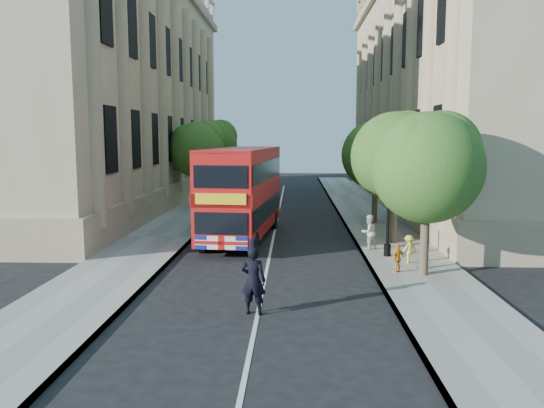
# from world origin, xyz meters

# --- Properties ---
(ground) EXTENTS (120.00, 120.00, 0.00)m
(ground) POSITION_xyz_m (0.00, 0.00, 0.00)
(ground) COLOR black
(ground) RESTS_ON ground
(pavement_right) EXTENTS (3.50, 80.00, 0.12)m
(pavement_right) POSITION_xyz_m (5.75, 10.00, 0.06)
(pavement_right) COLOR gray
(pavement_right) RESTS_ON ground
(pavement_left) EXTENTS (3.50, 80.00, 0.12)m
(pavement_left) POSITION_xyz_m (-5.75, 10.00, 0.06)
(pavement_left) COLOR gray
(pavement_left) RESTS_ON ground
(building_right) EXTENTS (12.00, 38.00, 18.00)m
(building_right) POSITION_xyz_m (13.80, 24.00, 9.00)
(building_right) COLOR tan
(building_right) RESTS_ON ground
(building_left) EXTENTS (12.00, 38.00, 18.00)m
(building_left) POSITION_xyz_m (-13.80, 24.00, 9.00)
(building_left) COLOR tan
(building_left) RESTS_ON ground
(tree_right_near) EXTENTS (4.00, 4.00, 6.08)m
(tree_right_near) POSITION_xyz_m (5.84, 3.03, 4.25)
(tree_right_near) COLOR #473828
(tree_right_near) RESTS_ON ground
(tree_right_mid) EXTENTS (4.20, 4.20, 6.37)m
(tree_right_mid) POSITION_xyz_m (5.84, 9.03, 4.45)
(tree_right_mid) COLOR #473828
(tree_right_mid) RESTS_ON ground
(tree_right_far) EXTENTS (4.00, 4.00, 6.15)m
(tree_right_far) POSITION_xyz_m (5.84, 15.03, 4.31)
(tree_right_far) COLOR #473828
(tree_right_far) RESTS_ON ground
(tree_left_far) EXTENTS (4.00, 4.00, 6.30)m
(tree_left_far) POSITION_xyz_m (-5.96, 22.03, 4.44)
(tree_left_far) COLOR #473828
(tree_left_far) RESTS_ON ground
(tree_left_back) EXTENTS (4.20, 4.20, 6.65)m
(tree_left_back) POSITION_xyz_m (-5.96, 30.03, 4.71)
(tree_left_back) COLOR #473828
(tree_left_back) RESTS_ON ground
(lamp_post) EXTENTS (0.32, 0.32, 5.16)m
(lamp_post) POSITION_xyz_m (5.00, 6.00, 2.51)
(lamp_post) COLOR black
(lamp_post) RESTS_ON pavement_right
(double_decker_bus) EXTENTS (3.44, 9.90, 4.48)m
(double_decker_bus) POSITION_xyz_m (-1.52, 10.13, 2.48)
(double_decker_bus) COLOR #AA0D0B
(double_decker_bus) RESTS_ON ground
(box_van) EXTENTS (2.23, 5.22, 2.96)m
(box_van) POSITION_xyz_m (-2.90, 14.29, 1.45)
(box_van) COLOR black
(box_van) RESTS_ON ground
(police_constable) EXTENTS (0.82, 0.63, 2.02)m
(police_constable) POSITION_xyz_m (-0.12, -1.29, 1.01)
(police_constable) COLOR black
(police_constable) RESTS_ON ground
(woman_pedestrian) EXTENTS (0.95, 0.89, 1.55)m
(woman_pedestrian) POSITION_xyz_m (4.40, 7.37, 0.90)
(woman_pedestrian) COLOR silver
(woman_pedestrian) RESTS_ON pavement_right
(child_a) EXTENTS (0.66, 0.57, 1.07)m
(child_a) POSITION_xyz_m (4.90, 3.28, 0.65)
(child_a) COLOR orange
(child_a) RESTS_ON pavement_right
(child_b) EXTENTS (0.83, 0.67, 1.13)m
(child_b) POSITION_xyz_m (5.64, 4.79, 0.68)
(child_b) COLOR #E3D94D
(child_b) RESTS_ON pavement_right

